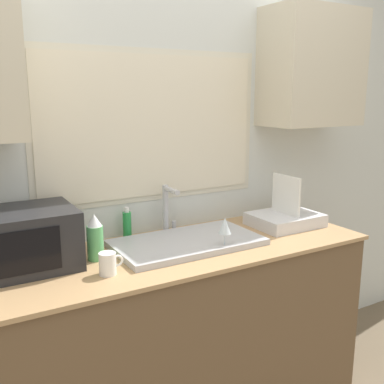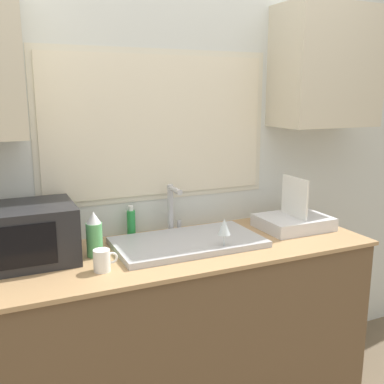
{
  "view_description": "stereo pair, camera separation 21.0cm",
  "coord_description": "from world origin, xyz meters",
  "px_view_note": "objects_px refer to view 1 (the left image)",
  "views": [
    {
      "loc": [
        -1.01,
        -1.51,
        1.66
      ],
      "look_at": [
        0.04,
        0.29,
        1.2
      ],
      "focal_mm": 42.0,
      "sensor_mm": 36.0,
      "label": 1
    },
    {
      "loc": [
        -0.82,
        -1.6,
        1.66
      ],
      "look_at": [
        0.04,
        0.29,
        1.2
      ],
      "focal_mm": 42.0,
      "sensor_mm": 36.0,
      "label": 2
    }
  ],
  "objects_px": {
    "faucet": "(168,206)",
    "soap_bottle": "(127,225)",
    "microwave": "(26,239)",
    "spray_bottle": "(95,238)",
    "wine_glass": "(225,227)",
    "dish_rack": "(285,218)",
    "mug_near_sink": "(108,264)"
  },
  "relations": [
    {
      "from": "faucet",
      "to": "soap_bottle",
      "type": "xyz_separation_m",
      "value": [
        -0.22,
        0.03,
        -0.08
      ]
    },
    {
      "from": "microwave",
      "to": "soap_bottle",
      "type": "bearing_deg",
      "value": 16.15
    },
    {
      "from": "soap_bottle",
      "to": "spray_bottle",
      "type": "bearing_deg",
      "value": -138.58
    },
    {
      "from": "faucet",
      "to": "wine_glass",
      "type": "distance_m",
      "value": 0.39
    },
    {
      "from": "dish_rack",
      "to": "mug_near_sink",
      "type": "relative_size",
      "value": 3.57
    },
    {
      "from": "faucet",
      "to": "soap_bottle",
      "type": "bearing_deg",
      "value": 171.08
    },
    {
      "from": "spray_bottle",
      "to": "soap_bottle",
      "type": "distance_m",
      "value": 0.32
    },
    {
      "from": "microwave",
      "to": "wine_glass",
      "type": "relative_size",
      "value": 2.51
    },
    {
      "from": "faucet",
      "to": "microwave",
      "type": "distance_m",
      "value": 0.75
    },
    {
      "from": "dish_rack",
      "to": "spray_bottle",
      "type": "distance_m",
      "value": 1.11
    },
    {
      "from": "dish_rack",
      "to": "wine_glass",
      "type": "distance_m",
      "value": 0.56
    },
    {
      "from": "microwave",
      "to": "spray_bottle",
      "type": "height_order",
      "value": "microwave"
    },
    {
      "from": "spray_bottle",
      "to": "wine_glass",
      "type": "distance_m",
      "value": 0.6
    },
    {
      "from": "faucet",
      "to": "dish_rack",
      "type": "height_order",
      "value": "dish_rack"
    },
    {
      "from": "spray_bottle",
      "to": "mug_near_sink",
      "type": "relative_size",
      "value": 2.01
    },
    {
      "from": "faucet",
      "to": "dish_rack",
      "type": "relative_size",
      "value": 0.7
    },
    {
      "from": "mug_near_sink",
      "to": "soap_bottle",
      "type": "bearing_deg",
      "value": 58.29
    },
    {
      "from": "soap_bottle",
      "to": "mug_near_sink",
      "type": "xyz_separation_m",
      "value": [
        -0.25,
        -0.4,
        -0.03
      ]
    },
    {
      "from": "microwave",
      "to": "dish_rack",
      "type": "bearing_deg",
      "value": -3.36
    },
    {
      "from": "wine_glass",
      "to": "soap_bottle",
      "type": "bearing_deg",
      "value": 129.63
    },
    {
      "from": "faucet",
      "to": "spray_bottle",
      "type": "height_order",
      "value": "faucet"
    },
    {
      "from": "microwave",
      "to": "mug_near_sink",
      "type": "distance_m",
      "value": 0.38
    },
    {
      "from": "dish_rack",
      "to": "faucet",
      "type": "bearing_deg",
      "value": 162.91
    },
    {
      "from": "dish_rack",
      "to": "wine_glass",
      "type": "bearing_deg",
      "value": -162.17
    },
    {
      "from": "faucet",
      "to": "microwave",
      "type": "height_order",
      "value": "faucet"
    },
    {
      "from": "soap_bottle",
      "to": "mug_near_sink",
      "type": "relative_size",
      "value": 1.58
    },
    {
      "from": "dish_rack",
      "to": "wine_glass",
      "type": "xyz_separation_m",
      "value": [
        -0.53,
        -0.17,
        0.07
      ]
    },
    {
      "from": "soap_bottle",
      "to": "wine_glass",
      "type": "bearing_deg",
      "value": -50.37
    },
    {
      "from": "mug_near_sink",
      "to": "wine_glass",
      "type": "distance_m",
      "value": 0.59
    },
    {
      "from": "dish_rack",
      "to": "soap_bottle",
      "type": "distance_m",
      "value": 0.9
    },
    {
      "from": "faucet",
      "to": "mug_near_sink",
      "type": "relative_size",
      "value": 2.5
    },
    {
      "from": "spray_bottle",
      "to": "wine_glass",
      "type": "relative_size",
      "value": 1.3
    }
  ]
}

